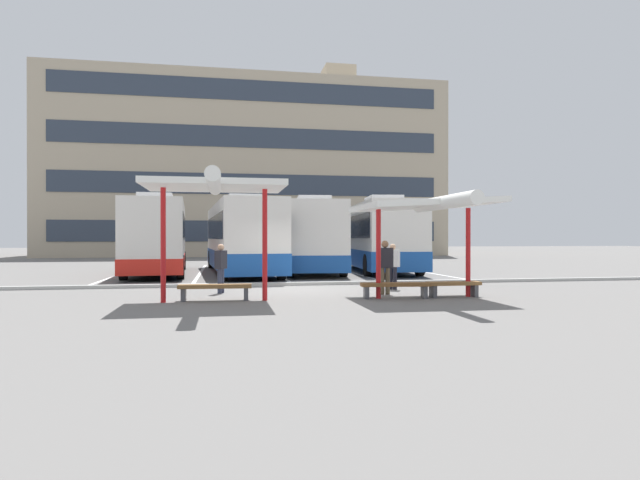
{
  "coord_description": "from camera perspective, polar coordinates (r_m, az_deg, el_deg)",
  "views": [
    {
      "loc": [
        -2.56,
        -17.69,
        1.75
      ],
      "look_at": [
        1.29,
        3.45,
        1.65
      ],
      "focal_mm": 29.73,
      "sensor_mm": 36.0,
      "label": 1
    }
  ],
  "objects": [
    {
      "name": "ground_plane",
      "position": [
        17.96,
        -2.08,
        -5.32
      ],
      "size": [
        160.0,
        160.0,
        0.0
      ],
      "primitive_type": "plane",
      "color": "slate"
    },
    {
      "name": "platform_kerb",
      "position": [
        19.39,
        -2.7,
        -4.73
      ],
      "size": [
        44.0,
        0.24,
        0.12
      ],
      "primitive_type": "cube",
      "color": "#ADADA8",
      "rests_on": "ground"
    },
    {
      "name": "terminal_building",
      "position": [
        55.6,
        -7.63,
        7.27
      ],
      "size": [
        37.8,
        13.72,
        19.8
      ],
      "color": "tan",
      "rests_on": "ground"
    },
    {
      "name": "waiting_shelter_0",
      "position": [
        14.54,
        -11.27,
        5.5
      ],
      "size": [
        3.73,
        4.38,
        3.32
      ],
      "color": "red",
      "rests_on": "ground"
    },
    {
      "name": "coach_bus_1",
      "position": [
        26.2,
        -8.56,
        0.16
      ],
      "size": [
        3.52,
        12.63,
        3.69
      ],
      "color": "silver",
      "rests_on": "ground"
    },
    {
      "name": "waiting_passenger_2",
      "position": [
        16.93,
        -10.63,
        -2.68
      ],
      "size": [
        0.39,
        0.5,
        1.55
      ],
      "color": "#33384C",
      "rests_on": "ground"
    },
    {
      "name": "lane_stripe_0",
      "position": [
        27.78,
        -20.4,
        -3.35
      ],
      "size": [
        0.16,
        14.0,
        0.01
      ],
      "primitive_type": "cube",
      "color": "white",
      "rests_on": "ground"
    },
    {
      "name": "bench_2",
      "position": [
        16.08,
        14.19,
        -4.79
      ],
      "size": [
        1.59,
        0.43,
        0.45
      ],
      "color": "brown",
      "rests_on": "ground"
    },
    {
      "name": "coach_bus_2",
      "position": [
        26.82,
        -0.89,
        0.24
      ],
      "size": [
        3.6,
        10.34,
        3.72
      ],
      "color": "silver",
      "rests_on": "ground"
    },
    {
      "name": "lane_stripe_2",
      "position": [
        27.48,
        -4.95,
        -3.38
      ],
      "size": [
        0.16,
        14.0,
        0.01
      ],
      "primitive_type": "cube",
      "color": "white",
      "rests_on": "ground"
    },
    {
      "name": "bench_0",
      "position": [
        14.97,
        -11.24,
        -5.13
      ],
      "size": [
        2.01,
        0.5,
        0.45
      ],
      "color": "brown",
      "rests_on": "ground"
    },
    {
      "name": "waiting_passenger_0",
      "position": [
        16.4,
        7.0,
        -2.51
      ],
      "size": [
        0.49,
        0.24,
        1.66
      ],
      "color": "brown",
      "rests_on": "ground"
    },
    {
      "name": "waiting_passenger_1",
      "position": [
        18.02,
        7.83,
        -2.53
      ],
      "size": [
        0.48,
        0.45,
        1.54
      ],
      "color": "black",
      "rests_on": "ground"
    },
    {
      "name": "coach_bus_0",
      "position": [
        26.43,
        -17.11,
        0.26
      ],
      "size": [
        3.13,
        10.18,
        3.72
      ],
      "color": "silver",
      "rests_on": "ground"
    },
    {
      "name": "lane_stripe_3",
      "position": [
        28.06,
        2.62,
        -3.3
      ],
      "size": [
        0.16,
        14.0,
        0.01
      ],
      "primitive_type": "cube",
      "color": "white",
      "rests_on": "ground"
    },
    {
      "name": "waiting_shelter_1",
      "position": [
        15.49,
        11.52,
        3.57
      ],
      "size": [
        3.76,
        4.89,
        2.88
      ],
      "color": "red",
      "rests_on": "ground"
    },
    {
      "name": "lane_stripe_1",
      "position": [
        27.38,
        -12.72,
        -3.39
      ],
      "size": [
        0.16,
        14.0,
        0.01
      ],
      "primitive_type": "cube",
      "color": "white",
      "rests_on": "ground"
    },
    {
      "name": "bench_1",
      "position": [
        15.39,
        8.12,
        -4.97
      ],
      "size": [
        2.02,
        0.61,
        0.45
      ],
      "color": "brown",
      "rests_on": "ground"
    },
    {
      "name": "lane_stripe_4",
      "position": [
        29.12,
        9.76,
        -3.17
      ],
      "size": [
        0.16,
        14.0,
        0.01
      ],
      "primitive_type": "cube",
      "color": "white",
      "rests_on": "ground"
    },
    {
      "name": "coach_bus_3",
      "position": [
        27.7,
        6.32,
        0.28
      ],
      "size": [
        3.67,
        10.7,
        3.79
      ],
      "color": "silver",
      "rests_on": "ground"
    }
  ]
}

